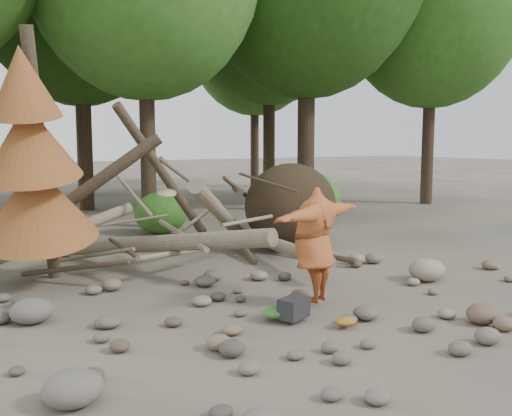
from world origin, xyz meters
TOP-DOWN VIEW (x-y plane):
  - ground at (0.00, 0.00)m, footprint 120.00×120.00m
  - deadfall_pile at (2.02, 4.24)m, footprint 8.55×5.24m
  - dead_conifer at (-3.12, 3.37)m, footprint 2.06×2.16m
  - bush_mid at (0.80, 7.80)m, footprint 1.40×1.40m
  - bush_right at (5.00, 7.00)m, footprint 2.00×2.00m
  - frisbee_thrower at (0.31, 0.33)m, footprint 3.56×1.27m
  - backpack at (-0.38, -0.14)m, footprint 0.50×0.42m
  - cloth_green at (-0.57, 0.02)m, footprint 0.40×0.34m
  - cloth_orange at (0.05, -0.73)m, footprint 0.29×0.24m
  - boulder_front_left at (-3.61, -1.13)m, footprint 0.58×0.53m
  - boulder_front_right at (1.80, -1.53)m, footprint 0.47×0.42m
  - boulder_mid_right at (2.98, 0.54)m, footprint 0.67×0.60m
  - boulder_mid_left at (-3.50, 1.67)m, footprint 0.59×0.53m

SIDE VIEW (x-z plane):
  - ground at x=0.00m, z-range 0.00..0.00m
  - cloth_orange at x=0.05m, z-range 0.00..0.11m
  - cloth_green at x=-0.57m, z-range 0.00..0.15m
  - boulder_front_right at x=1.80m, z-range 0.00..0.28m
  - backpack at x=-0.38m, z-range 0.00..0.28m
  - boulder_front_left at x=-3.61m, z-range 0.00..0.35m
  - boulder_mid_left at x=-3.50m, z-range 0.00..0.35m
  - boulder_mid_right at x=2.98m, z-range 0.00..0.40m
  - bush_mid at x=0.80m, z-range 0.00..1.12m
  - bush_right at x=5.00m, z-range 0.00..1.60m
  - frisbee_thrower at x=0.31m, z-range 0.05..1.85m
  - deadfall_pile at x=2.02m, z-range -0.70..2.60m
  - dead_conifer at x=-3.12m, z-range -0.06..4.29m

